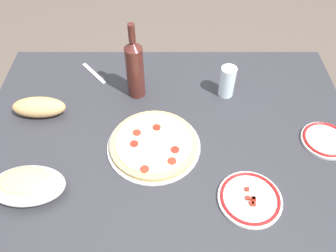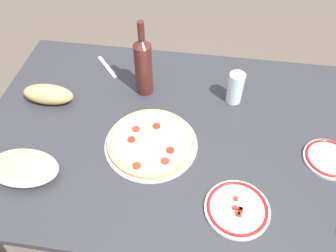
# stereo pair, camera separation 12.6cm
# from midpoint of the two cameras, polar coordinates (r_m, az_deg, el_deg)

# --- Properties ---
(ground_plane) EXTENTS (8.00, 8.00, 0.00)m
(ground_plane) POSITION_cam_midpoint_polar(r_m,az_deg,el_deg) (1.89, -1.98, -15.29)
(ground_plane) COLOR brown
(ground_plane) RESTS_ON ground
(dining_table) EXTENTS (1.41, 0.98, 0.72)m
(dining_table) POSITION_cam_midpoint_polar(r_m,az_deg,el_deg) (1.37, -2.65, -3.85)
(dining_table) COLOR #2D2D33
(dining_table) RESTS_ON ground
(pepperoni_pizza) EXTENTS (0.34, 0.34, 0.03)m
(pepperoni_pizza) POSITION_cam_midpoint_polar(r_m,az_deg,el_deg) (1.23, -5.30, -3.16)
(pepperoni_pizza) COLOR #B7B7BC
(pepperoni_pizza) RESTS_ON dining_table
(baked_pasta_dish) EXTENTS (0.24, 0.15, 0.08)m
(baked_pasta_dish) POSITION_cam_midpoint_polar(r_m,az_deg,el_deg) (1.21, -25.14, -9.04)
(baked_pasta_dish) COLOR white
(baked_pasta_dish) RESTS_ON dining_table
(wine_bottle) EXTENTS (0.07, 0.07, 0.32)m
(wine_bottle) POSITION_cam_midpoint_polar(r_m,az_deg,el_deg) (1.36, -8.25, 9.38)
(wine_bottle) COLOR #471E19
(wine_bottle) RESTS_ON dining_table
(water_glass) EXTENTS (0.06, 0.06, 0.13)m
(water_glass) POSITION_cam_midpoint_polar(r_m,az_deg,el_deg) (1.39, 7.21, 7.22)
(water_glass) COLOR silver
(water_glass) RESTS_ON dining_table
(side_plate_near) EXTENTS (0.21, 0.21, 0.02)m
(side_plate_near) POSITION_cam_midpoint_polar(r_m,az_deg,el_deg) (1.13, 10.35, -11.91)
(side_plate_near) COLOR white
(side_plate_near) RESTS_ON dining_table
(side_plate_far) EXTENTS (0.17, 0.17, 0.02)m
(side_plate_far) POSITION_cam_midpoint_polar(r_m,az_deg,el_deg) (1.35, 22.27, -2.21)
(side_plate_far) COLOR white
(side_plate_far) RESTS_ON dining_table
(bread_loaf) EXTENTS (0.20, 0.09, 0.08)m
(bread_loaf) POSITION_cam_midpoint_polar(r_m,az_deg,el_deg) (1.43, -23.04, 2.70)
(bread_loaf) COLOR tan
(bread_loaf) RESTS_ON dining_table
(fork_left) EXTENTS (0.12, 0.14, 0.00)m
(fork_left) POSITION_cam_midpoint_polar(r_m,az_deg,el_deg) (1.57, -14.53, 8.32)
(fork_left) COLOR #B7B7BC
(fork_left) RESTS_ON dining_table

